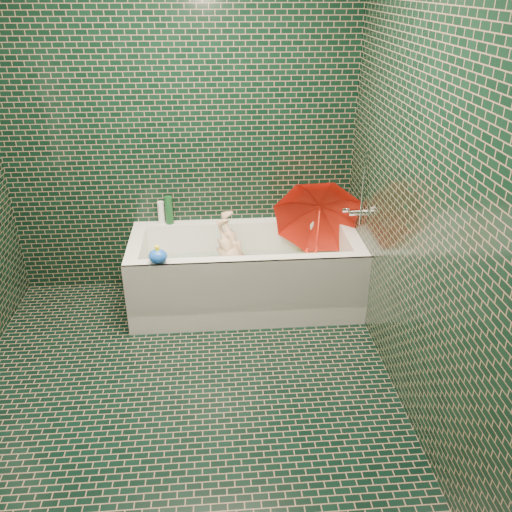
{
  "coord_description": "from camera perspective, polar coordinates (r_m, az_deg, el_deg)",
  "views": [
    {
      "loc": [
        0.24,
        -2.57,
        2.25
      ],
      "look_at": [
        0.51,
        0.82,
        0.5
      ],
      "focal_mm": 38.0,
      "sensor_mm": 36.0,
      "label": 1
    }
  ],
  "objects": [
    {
      "name": "floor",
      "position": [
        3.42,
        -7.7,
        -14.25
      ],
      "size": [
        2.8,
        2.8,
        0.0
      ],
      "primitive_type": "plane",
      "color": "black",
      "rests_on": "ground"
    },
    {
      "name": "bath_toy",
      "position": [
        3.66,
        -10.29,
        -0.01
      ],
      "size": [
        0.14,
        0.12,
        0.12
      ],
      "rotation": [
        0.0,
        0.0,
        0.14
      ],
      "color": "blue",
      "rests_on": "bathtub"
    },
    {
      "name": "bottle_right_tall",
      "position": [
        4.32,
        7.21,
        5.27
      ],
      "size": [
        0.06,
        0.06,
        0.21
      ],
      "primitive_type": "cylinder",
      "rotation": [
        0.0,
        0.0,
        -0.05
      ],
      "color": "#13431F",
      "rests_on": "bathtub"
    },
    {
      "name": "soap_bottle_c",
      "position": [
        4.34,
        6.62,
        3.89
      ],
      "size": [
        0.14,
        0.14,
        0.18
      ],
      "primitive_type": "imported",
      "rotation": [
        0.0,
        0.0,
        -0.04
      ],
      "color": "#13431F",
      "rests_on": "bathtub"
    },
    {
      "name": "bottle_left_short",
      "position": [
        4.27,
        -9.94,
        4.55
      ],
      "size": [
        0.06,
        0.06,
        0.17
      ],
      "primitive_type": "cylinder",
      "rotation": [
        0.0,
        0.0,
        -0.12
      ],
      "color": "white",
      "rests_on": "bathtub"
    },
    {
      "name": "bottle_left_tall",
      "position": [
        4.24,
        -9.14,
        4.77
      ],
      "size": [
        0.07,
        0.07,
        0.22
      ],
      "primitive_type": "cylinder",
      "rotation": [
        0.0,
        0.0,
        -0.28
      ],
      "color": "#13431F",
      "rests_on": "bathtub"
    },
    {
      "name": "soap_bottle_b",
      "position": [
        4.36,
        8.01,
        3.9
      ],
      "size": [
        0.1,
        0.1,
        0.17
      ],
      "primitive_type": "imported",
      "rotation": [
        0.0,
        0.0,
        0.41
      ],
      "color": "#50217C",
      "rests_on": "bathtub"
    },
    {
      "name": "child",
      "position": [
        4.08,
        -2.06,
        -1.28
      ],
      "size": [
        0.92,
        0.57,
        0.38
      ],
      "primitive_type": "imported",
      "rotation": [
        -1.35,
        0.0,
        -1.89
      ],
      "color": "#DDB18A",
      "rests_on": "bathtub"
    },
    {
      "name": "bath_mat",
      "position": [
        4.17,
        -1.1,
        -3.04
      ],
      "size": [
        1.35,
        0.47,
        0.01
      ],
      "primitive_type": "cube",
      "color": "#4DB624",
      "rests_on": "bathtub"
    },
    {
      "name": "rubber_duck",
      "position": [
        4.32,
        7.33,
        4.36
      ],
      "size": [
        0.12,
        0.09,
        0.1
      ],
      "rotation": [
        0.0,
        0.0,
        -0.14
      ],
      "color": "#FEF61A",
      "rests_on": "bathtub"
    },
    {
      "name": "wall_front",
      "position": [
        1.56,
        -12.63,
        -13.6
      ],
      "size": [
        2.8,
        0.0,
        2.8
      ],
      "primitive_type": "plane",
      "rotation": [
        -1.57,
        0.0,
        0.0
      ],
      "color": "black",
      "rests_on": "floor"
    },
    {
      "name": "bathtub",
      "position": [
        4.12,
        -1.09,
        -2.5
      ],
      "size": [
        1.7,
        0.75,
        0.55
      ],
      "color": "white",
      "rests_on": "floor"
    },
    {
      "name": "bottle_right_pump",
      "position": [
        4.33,
        8.92,
        4.97
      ],
      "size": [
        0.06,
        0.06,
        0.18
      ],
      "primitive_type": "cylinder",
      "rotation": [
        0.0,
        0.0,
        -0.34
      ],
      "color": "silver",
      "rests_on": "bathtub"
    },
    {
      "name": "soap_bottle_a",
      "position": [
        4.39,
        9.0,
        4.01
      ],
      "size": [
        0.12,
        0.12,
        0.23
      ],
      "primitive_type": "imported",
      "rotation": [
        0.0,
        0.0,
        0.39
      ],
      "color": "white",
      "rests_on": "bathtub"
    },
    {
      "name": "wall_right",
      "position": [
        2.96,
        16.84,
        6.18
      ],
      "size": [
        0.0,
        2.8,
        2.8
      ],
      "primitive_type": "plane",
      "rotation": [
        1.57,
        0.0,
        -1.57
      ],
      "color": "black",
      "rests_on": "floor"
    },
    {
      "name": "umbrella",
      "position": [
        4.03,
        6.56,
        2.94
      ],
      "size": [
        0.88,
        0.93,
        0.82
      ],
      "primitive_type": "imported",
      "rotation": [
        0.28,
        -0.12,
        -0.26
      ],
      "color": "red",
      "rests_on": "bathtub"
    },
    {
      "name": "water",
      "position": [
        4.09,
        -1.11,
        -1.3
      ],
      "size": [
        1.48,
        0.53,
        0.0
      ],
      "primitive_type": "cube",
      "color": "silver",
      "rests_on": "bathtub"
    },
    {
      "name": "wall_back",
      "position": [
        4.1,
        -8.03,
        12.77
      ],
      "size": [
        2.8,
        0.0,
        2.8
      ],
      "primitive_type": "plane",
      "rotation": [
        1.57,
        0.0,
        0.0
      ],
      "color": "black",
      "rests_on": "floor"
    },
    {
      "name": "faucet",
      "position": [
        4.01,
        10.56,
        5.06
      ],
      "size": [
        0.18,
        0.19,
        0.55
      ],
      "color": "silver",
      "rests_on": "wall_right"
    }
  ]
}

